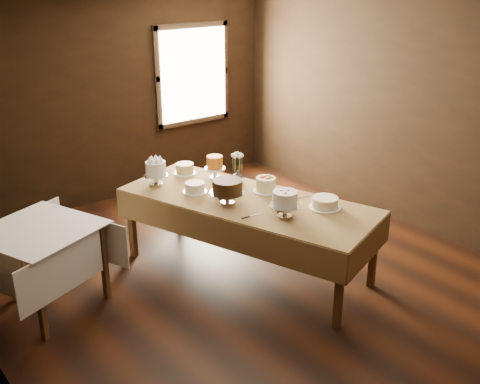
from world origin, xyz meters
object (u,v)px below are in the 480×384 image
Objects in this scene: cake_speckled at (185,169)px; cake_server_d at (240,183)px; flower_vase at (237,176)px; side_table at (40,238)px; cake_caramel at (215,168)px; cake_cream at (325,203)px; cake_server_e at (256,215)px; cake_server_a at (276,206)px; cake_server_b at (303,197)px; display_table at (247,205)px; cake_chocolate at (228,192)px; cake_server_c at (215,194)px; cake_meringue at (156,174)px; cake_lattice at (195,188)px; cake_flowers at (266,185)px; cake_swirl at (285,205)px.

cake_speckled reaches higher than cake_server_d.
cake_speckled is at bearing 119.23° from flower_vase.
side_table is 4.56× the size of cake_caramel.
cake_cream reaches higher than cake_server_e.
side_table is at bearing 174.94° from flower_vase.
cake_server_a is 1.00× the size of cake_server_b.
cake_chocolate is (-0.22, 0.04, 0.18)m from display_table.
cake_caramel is 1.15× the size of cake_server_a.
cake_server_a reaches higher than side_table.
side_table is 2.19m from cake_server_d.
side_table is 1.91m from cake_speckled.
cake_server_c reaches higher than display_table.
cake_meringue is at bearing 148.14° from flower_vase.
cake_flowers reaches higher than cake_lattice.
cake_server_b reaches higher than display_table.
display_table is 12.00× the size of cake_server_a.
cake_server_e is at bearing -161.35° from cake_server_d.
cake_cream is at bearing 174.59° from cake_server_c.
side_table is at bearing 160.12° from cake_chocolate.
side_table is 5.24× the size of cake_server_a.
cake_server_b is at bearing 8.04° from cake_server_e.
cake_server_d is 1.00× the size of cake_server_e.
cake_cream is at bearing -121.02° from cake_server_d.
cake_speckled is at bearing 110.30° from cake_flowers.
side_table is 1.80m from cake_server_c.
cake_meringue is at bearing 101.13° from cake_server_d.
cake_meringue is 1.13× the size of cake_flowers.
cake_server_b is (0.71, -0.36, -0.12)m from cake_chocolate.
cake_caramel is 0.70m from cake_flowers.
cake_server_c is at bearing 150.86° from cake_flowers.
cake_flowers reaches higher than flower_vase.
side_table is 2.32m from cake_swirl.
cake_chocolate is 1.52× the size of cake_server_d.
cake_server_d is (0.75, -0.53, -0.12)m from cake_meringue.
cake_cream reaches higher than cake_server_b.
cake_cream is (0.36, -1.37, -0.06)m from cake_caramel.
cake_server_c is at bearing -55.44° from cake_lattice.
cake_server_a is (0.19, -1.38, -0.05)m from cake_speckled.
cake_meringue is at bearing 108.31° from cake_chocolate.
cake_server_d reaches higher than side_table.
cake_server_b is (1.01, -1.26, -0.12)m from cake_meringue.
cake_server_c is (1.76, -0.36, 0.11)m from side_table.
cake_caramel is 0.75m from cake_chocolate.
cake_server_b and cake_server_d have the same top height.
cake_server_d is (-0.26, 0.74, 0.00)m from cake_server_b.
cake_server_b is at bearing -26.88° from cake_chocolate.
cake_swirl is at bearing -114.95° from cake_flowers.
cake_server_e is at bearing -93.98° from cake_speckled.
cake_swirl reaches higher than display_table.
flower_vase reaches higher than cake_server_b.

